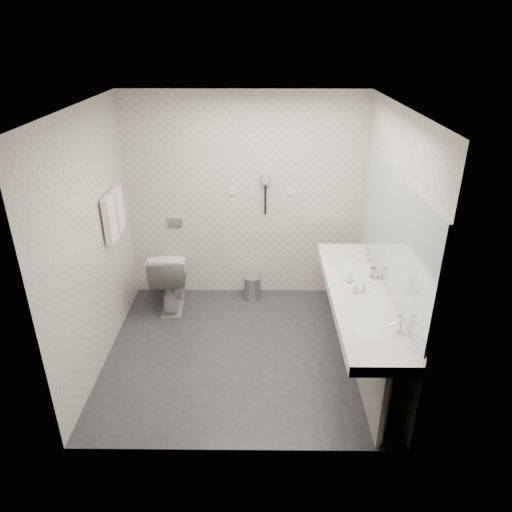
{
  "coord_description": "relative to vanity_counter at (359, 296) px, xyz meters",
  "views": [
    {
      "loc": [
        0.19,
        -4.06,
        3.08
      ],
      "look_at": [
        0.15,
        0.15,
        1.05
      ],
      "focal_mm": 33.14,
      "sensor_mm": 36.0,
      "label": 1
    }
  ],
  "objects": [
    {
      "name": "basin_far",
      "position": [
        0.0,
        0.65,
        0.04
      ],
      "size": [
        0.4,
        0.31,
        0.05
      ],
      "primitive_type": "ellipsoid",
      "color": "silver",
      "rests_on": "vanity_counter"
    },
    {
      "name": "pedal_bin",
      "position": [
        -1.03,
        1.29,
        -0.65
      ],
      "size": [
        0.26,
        0.26,
        0.29
      ],
      "primitive_type": "cylinder",
      "rotation": [
        0.0,
        0.0,
        0.29
      ],
      "color": "#B2B5BA",
      "rests_on": "floor"
    },
    {
      "name": "mirror",
      "position": [
        0.26,
        0.0,
        0.65
      ],
      "size": [
        0.02,
        2.2,
        1.05
      ],
      "primitive_type": "cube",
      "color": "#B2BCC6",
      "rests_on": "wall_right"
    },
    {
      "name": "glass_left",
      "position": [
        0.21,
        0.26,
        0.1
      ],
      "size": [
        0.07,
        0.07,
        0.11
      ],
      "primitive_type": "cylinder",
      "rotation": [
        0.0,
        0.0,
        0.26
      ],
      "color": "silver",
      "rests_on": "vanity_counter"
    },
    {
      "name": "towel_rail",
      "position": [
        -2.47,
        0.75,
        0.75
      ],
      "size": [
        0.02,
        0.62,
        0.02
      ],
      "primitive_type": "cylinder",
      "rotation": [
        1.57,
        0.0,
        0.0
      ],
      "color": "silver",
      "rests_on": "wall_left"
    },
    {
      "name": "dryer_barrel",
      "position": [
        -0.88,
        1.4,
        0.73
      ],
      "size": [
        0.08,
        0.14,
        0.08
      ],
      "primitive_type": "cylinder",
      "rotation": [
        1.57,
        0.0,
        0.0
      ],
      "color": "gray",
      "rests_on": "dryer_cradle"
    },
    {
      "name": "dryer_cradle",
      "position": [
        -0.88,
        1.47,
        0.7
      ],
      "size": [
        0.1,
        0.04,
        0.14
      ],
      "primitive_type": "cube",
      "color": "gray",
      "rests_on": "wall_back"
    },
    {
      "name": "wall_left",
      "position": [
        -2.52,
        0.2,
        0.45
      ],
      "size": [
        0.0,
        2.6,
        2.6
      ],
      "primitive_type": "plane",
      "rotation": [
        1.57,
        0.0,
        1.57
      ],
      "color": "beige",
      "rests_on": "floor"
    },
    {
      "name": "faucet_near",
      "position": [
        0.19,
        -0.65,
        0.12
      ],
      "size": [
        0.04,
        0.04,
        0.15
      ],
      "primitive_type": "cylinder",
      "color": "silver",
      "rests_on": "vanity_counter"
    },
    {
      "name": "soap_bottle_b",
      "position": [
        -0.07,
        0.2,
        0.1
      ],
      "size": [
        0.11,
        0.11,
        0.1
      ],
      "primitive_type": "imported",
      "rotation": [
        0.0,
        0.0,
        -0.72
      ],
      "color": "white",
      "rests_on": "vanity_counter"
    },
    {
      "name": "wall_back",
      "position": [
        -1.12,
        1.5,
        0.45
      ],
      "size": [
        2.8,
        0.0,
        2.8
      ],
      "primitive_type": "plane",
      "rotation": [
        1.57,
        0.0,
        0.0
      ],
      "color": "beige",
      "rests_on": "floor"
    },
    {
      "name": "wall_front",
      "position": [
        -1.12,
        -1.1,
        0.45
      ],
      "size": [
        2.8,
        0.0,
        2.8
      ],
      "primitive_type": "plane",
      "rotation": [
        -1.57,
        0.0,
        0.0
      ],
      "color": "beige",
      "rests_on": "floor"
    },
    {
      "name": "flush_plate",
      "position": [
        -1.98,
        1.49,
        0.15
      ],
      "size": [
        0.18,
        0.02,
        0.12
      ],
      "primitive_type": "cube",
      "color": "#B2B5BA",
      "rests_on": "wall_back"
    },
    {
      "name": "towel_far",
      "position": [
        -2.46,
        0.89,
        0.53
      ],
      "size": [
        0.07,
        0.24,
        0.48
      ],
      "primitive_type": "cube",
      "color": "white",
      "rests_on": "towel_rail"
    },
    {
      "name": "dryer_cord",
      "position": [
        -0.88,
        1.46,
        0.45
      ],
      "size": [
        0.02,
        0.02,
        0.35
      ],
      "primitive_type": "cylinder",
      "color": "black",
      "rests_on": "dryer_cradle"
    },
    {
      "name": "soap_bottle_a",
      "position": [
        -0.04,
        -0.03,
        0.1
      ],
      "size": [
        0.06,
        0.06,
        0.1
      ],
      "primitive_type": "imported",
      "rotation": [
        0.0,
        0.0,
        0.31
      ],
      "color": "white",
      "rests_on": "vanity_counter"
    },
    {
      "name": "wall_right",
      "position": [
        0.27,
        0.2,
        0.45
      ],
      "size": [
        0.0,
        2.6,
        2.6
      ],
      "primitive_type": "plane",
      "rotation": [
        1.57,
        0.0,
        -1.57
      ],
      "color": "beige",
      "rests_on": "floor"
    },
    {
      "name": "vanity_post_near",
      "position": [
        0.05,
        -1.04,
        -0.42
      ],
      "size": [
        0.06,
        0.06,
        0.75
      ],
      "primitive_type": "cylinder",
      "color": "silver",
      "rests_on": "floor"
    },
    {
      "name": "glass_right",
      "position": [
        0.19,
        0.31,
        0.1
      ],
      "size": [
        0.07,
        0.07,
        0.1
      ],
      "primitive_type": "cylinder",
      "rotation": [
        0.0,
        0.0,
        0.32
      ],
      "color": "silver",
      "rests_on": "vanity_counter"
    },
    {
      "name": "vanity_counter",
      "position": [
        0.0,
        0.0,
        0.0
      ],
      "size": [
        0.55,
        2.2,
        0.1
      ],
      "primitive_type": "cube",
      "color": "silver",
      "rests_on": "floor"
    },
    {
      "name": "vanity_panel",
      "position": [
        0.02,
        0.0,
        -0.42
      ],
      "size": [
        0.03,
        2.15,
        0.75
      ],
      "primitive_type": "cube",
      "color": "gray",
      "rests_on": "floor"
    },
    {
      "name": "ceiling",
      "position": [
        -1.12,
        0.2,
        1.7
      ],
      "size": [
        2.8,
        2.8,
        0.0
      ],
      "primitive_type": "plane",
      "rotation": [
        3.14,
        0.0,
        0.0
      ],
      "color": "silver",
      "rests_on": "wall_back"
    },
    {
      "name": "faucet_far",
      "position": [
        0.19,
        0.65,
        0.12
      ],
      "size": [
        0.04,
        0.04,
        0.15
      ],
      "primitive_type": "cylinder",
      "color": "silver",
      "rests_on": "vanity_counter"
    },
    {
      "name": "vanity_post_far",
      "position": [
        0.05,
        1.04,
        -0.42
      ],
      "size": [
        0.06,
        0.06,
        0.75
      ],
      "primitive_type": "cylinder",
      "color": "silver",
      "rests_on": "floor"
    },
    {
      "name": "switch_plate_b",
      "position": [
        -0.57,
        1.49,
        0.55
      ],
      "size": [
        0.09,
        0.02,
        0.09
      ],
      "primitive_type": "cube",
      "color": "silver",
      "rests_on": "wall_back"
    },
    {
      "name": "soap_bottle_c",
      "position": [
        0.03,
        -0.01,
        0.11
      ],
      "size": [
        0.05,
        0.05,
        0.11
      ],
      "primitive_type": "imported",
      "rotation": [
        0.0,
        0.0,
        -0.24
      ],
      "color": "white",
      "rests_on": "vanity_counter"
    },
    {
      "name": "towel_near",
      "position": [
        -2.46,
        0.61,
        0.53
      ],
      "size": [
        0.07,
        0.24,
        0.48
      ],
      "primitive_type": "cube",
      "color": "white",
      "rests_on": "towel_rail"
    },
    {
      "name": "toilet",
      "position": [
        -2.01,
        1.13,
        -0.41
      ],
      "size": [
        0.49,
        0.79,
        0.78
      ],
      "primitive_type": "imported",
      "rotation": [
        0.0,
        0.0,
        3.21
      ],
      "color": "silver",
      "rests_on": "floor"
    },
    {
      "name": "floor",
      "position": [
        -1.12,
        0.2,
        -0.8
      ],
      "size": [
        2.8,
        2.8,
        0.0
      ],
      "primitive_type": "plane",
      "color": "#27272C",
      "rests_on": "ground"
    },
    {
      "name": "bin_lid",
      "position": [
        -1.03,
        1.29,
        -0.5
      ],
      "size": [
        0.21,
        0.21,
        0.02
      ],
      "primitive_type": "cylinder",
      "color": "#B2B5BA",
      "rests_on": "pedal_bin"
    },
    {
      "name": "basin_near",
      "position": [
        0.0,
        -0.65,
        0.04
      ],
      "size": [
        0.4,
        0.31,
        0.05
      ],
      "primitive_type": "ellipsoid",
      "color": "silver",
      "rests_on": "vanity_counter"
    },
    {
      "name": "switch_plate_a",
      "position": [
        -1.27,
        1.49,
        0.55
      ],
      "size": [
        0.09,
        0.02,
        0.09
      ],
      "primitive_type": "cube",
      "color": "silver",
      "rests_on": "wall_back"
    }
  ]
}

